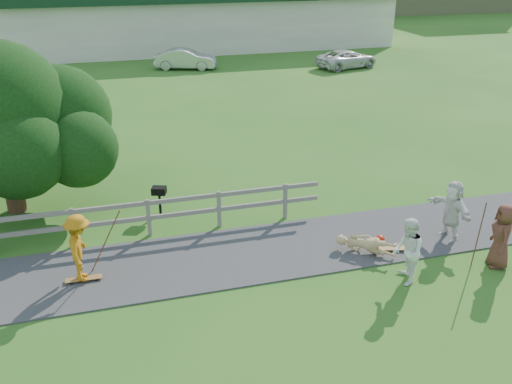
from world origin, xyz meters
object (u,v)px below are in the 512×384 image
tree (6,146)px  spectator_c (502,236)px  bbq (160,201)px  spectator_a (408,251)px  car_white (347,59)px  spectator_d (452,210)px  car_silver (185,59)px  skater_rider (80,252)px  skater_fallen (366,244)px

tree → spectator_c: bearing=-29.6°
bbq → spectator_a: bearing=-26.4°
spectator_a → car_white: bearing=174.6°
spectator_d → tree: size_ratio=0.27×
car_silver → tree: tree is taller
skater_rider → car_white: size_ratio=0.40×
skater_fallen → skater_rider: bearing=125.1°
car_silver → car_white: car_silver is taller
skater_fallen → spectator_d: (2.62, 0.18, 0.57)m
skater_fallen → car_silver: (-0.49, 25.21, 0.37)m
spectator_d → bbq: bearing=-126.3°
car_silver → spectator_a: bearing=-160.1°
skater_fallen → car_white: car_white is taller
spectator_a → spectator_d: spectator_d is taller
spectator_a → spectator_d: size_ratio=0.98×
skater_fallen → car_silver: 25.22m
car_silver → bbq: bearing=-173.5°
spectator_c → tree: tree is taller
car_white → tree: 25.60m
car_white → spectator_c: bearing=149.5°
spectator_c → car_silver: 26.90m
car_silver → spectator_c: bearing=-154.5°
spectator_a → skater_fallen: bearing=-151.8°
spectator_c → car_white: 25.08m
spectator_d → car_silver: bearing=177.2°
car_white → bbq: car_white is taller
skater_fallen → car_silver: bearing=41.3°
spectator_d → bbq: spectator_d is taller
skater_rider → spectator_d: spectator_d is taller
spectator_a → spectator_d: 2.83m
skater_rider → spectator_a: skater_rider is taller
car_white → car_silver: bearing=61.3°
car_white → spectator_a: bearing=144.0°
skater_rider → bbq: 3.99m
skater_rider → spectator_c: bearing=-97.8°
bbq → car_silver: bearing=97.9°
spectator_d → bbq: (-7.50, 3.72, -0.40)m
car_silver → spectator_d: bearing=-154.8°
skater_fallen → car_white: 24.68m
tree → car_white: bearing=42.6°
skater_rider → spectator_c: (10.10, -2.11, 0.01)m
spectator_a → car_silver: spectator_a is taller
spectator_c → skater_fallen: bearing=-94.0°
car_white → skater_fallen: bearing=142.0°
spectator_a → tree: bearing=-110.2°
spectator_c → spectator_d: bearing=-146.2°
car_silver → skater_rider: bearing=-177.0°
skater_rider → spectator_d: (9.77, -0.47, 0.01)m
spectator_a → tree: 11.70m
spectator_a → car_white: (9.41, 24.16, -0.25)m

